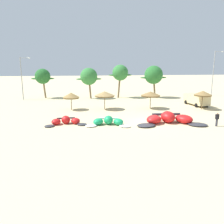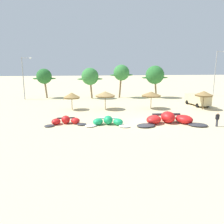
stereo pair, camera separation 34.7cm
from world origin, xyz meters
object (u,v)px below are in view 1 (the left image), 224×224
at_px(kite_left, 108,122).
at_px(palm_left, 89,77).
at_px(beach_umbrella_middle, 105,94).
at_px(kite_left_of_center, 169,119).
at_px(beach_umbrella_near_palms, 151,94).
at_px(parked_van, 196,99).
at_px(lamppost_west_center, 214,71).
at_px(palm_leftmost, 43,77).
at_px(beach_umbrella_near_van, 71,96).
at_px(lamppost_west, 22,76).
at_px(palm_center_left, 154,75).
at_px(kite_far_left, 66,121).
at_px(beach_umbrella_outermost, 203,93).
at_px(person_near_kites, 217,119).
at_px(palm_left_of_gap, 120,73).

distance_m(kite_left, palm_left, 22.11).
relative_size(kite_left, beach_umbrella_middle, 1.69).
distance_m(kite_left_of_center, beach_umbrella_near_palms, 9.42).
bearing_deg(parked_van, kite_left_of_center, -131.30).
bearing_deg(lamppost_west_center, parked_van, -132.95).
distance_m(parked_van, palm_leftmost, 30.63).
xyz_separation_m(beach_umbrella_near_van, lamppost_west, (-9.76, 12.25, 2.53)).
height_order(lamppost_west, lamppost_west_center, lamppost_west_center).
bearing_deg(parked_van, beach_umbrella_near_van, -177.99).
bearing_deg(palm_center_left, beach_umbrella_middle, -136.26).
distance_m(beach_umbrella_near_van, palm_leftmost, 15.39).
bearing_deg(palm_left, kite_far_left, -100.68).
distance_m(palm_center_left, lamppost_west, 26.90).
xyz_separation_m(kite_left_of_center, beach_umbrella_middle, (-6.55, 9.72, 1.92)).
xyz_separation_m(beach_umbrella_near_palms, palm_center_left, (4.62, 11.93, 2.47)).
bearing_deg(beach_umbrella_near_van, kite_left, -65.58).
bearing_deg(kite_left_of_center, palm_center_left, 75.72).
bearing_deg(beach_umbrella_outermost, kite_left, -156.29).
relative_size(kite_left_of_center, person_near_kites, 5.31).
height_order(palm_left_of_gap, lamppost_west, lamppost_west).
height_order(parked_van, lamppost_west_center, lamppost_west_center).
bearing_deg(palm_left, beach_umbrella_outermost, -40.95).
distance_m(beach_umbrella_middle, parked_van, 16.23).
bearing_deg(parked_van, palm_left, 148.05).
relative_size(parked_van, palm_left, 0.86).
distance_m(palm_left, lamppost_west, 13.20).
bearing_deg(beach_umbrella_middle, kite_left, -94.54).
bearing_deg(parked_van, lamppost_west_center, 47.05).
xyz_separation_m(kite_left_of_center, lamppost_west, (-21.49, 22.41, 4.26)).
bearing_deg(kite_left, palm_center_left, 58.62).
bearing_deg(parked_van, beach_umbrella_middle, -175.81).
relative_size(beach_umbrella_near_van, lamppost_west, 0.32).
distance_m(kite_left, lamppost_west, 26.58).
bearing_deg(palm_left_of_gap, lamppost_west_center, -0.84).
distance_m(beach_umbrella_middle, palm_center_left, 16.68).
bearing_deg(kite_left, lamppost_west_center, 38.46).
bearing_deg(palm_center_left, lamppost_west, 177.30).
xyz_separation_m(palm_left, palm_center_left, (13.68, -0.92, 0.28)).
bearing_deg(lamppost_west, palm_leftmost, 24.83).
height_order(parked_van, palm_left, palm_left).
height_order(kite_far_left, lamppost_west_center, lamppost_west_center).
relative_size(beach_umbrella_near_palms, beach_umbrella_outermost, 1.06).
xyz_separation_m(kite_left, palm_left_of_gap, (5.64, 21.84, 4.88)).
height_order(kite_far_left, person_near_kites, person_near_kites).
distance_m(kite_left, kite_left_of_center, 7.30).
bearing_deg(beach_umbrella_near_van, beach_umbrella_outermost, -7.82).
distance_m(beach_umbrella_outermost, lamppost_west_center, 18.59).
height_order(beach_umbrella_near_van, lamppost_west_center, lamppost_west_center).
relative_size(beach_umbrella_near_van, palm_center_left, 0.40).
distance_m(palm_leftmost, palm_left_of_gap, 16.32).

